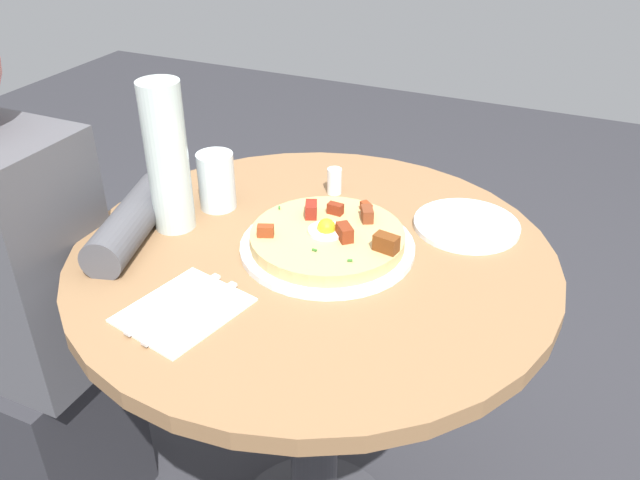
% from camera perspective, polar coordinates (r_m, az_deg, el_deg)
% --- Properties ---
extents(dining_table, '(0.82, 0.82, 0.75)m').
position_cam_1_polar(dining_table, '(1.21, -0.59, -8.05)').
color(dining_table, olive).
rests_on(dining_table, ground_plane).
extents(person_seated, '(0.53, 0.35, 1.14)m').
position_cam_1_polar(person_seated, '(1.45, -24.66, -7.16)').
color(person_seated, '#2D2D33').
rests_on(person_seated, ground_plane).
extents(pizza_plate, '(0.29, 0.29, 0.01)m').
position_cam_1_polar(pizza_plate, '(1.11, 0.64, -0.56)').
color(pizza_plate, white).
rests_on(pizza_plate, dining_table).
extents(breakfast_pizza, '(0.26, 0.26, 0.05)m').
position_cam_1_polar(breakfast_pizza, '(1.10, 0.73, 0.28)').
color(breakfast_pizza, tan).
rests_on(breakfast_pizza, pizza_plate).
extents(bread_plate, '(0.19, 0.19, 0.01)m').
position_cam_1_polar(bread_plate, '(1.20, 12.58, 1.28)').
color(bread_plate, white).
rests_on(bread_plate, dining_table).
extents(napkin, '(0.17, 0.20, 0.00)m').
position_cam_1_polar(napkin, '(0.99, -11.74, -5.96)').
color(napkin, white).
rests_on(napkin, dining_table).
extents(fork, '(0.05, 0.18, 0.00)m').
position_cam_1_polar(fork, '(0.98, -11.05, -6.15)').
color(fork, silver).
rests_on(fork, napkin).
extents(knife, '(0.05, 0.18, 0.00)m').
position_cam_1_polar(knife, '(1.00, -12.47, -5.36)').
color(knife, silver).
rests_on(knife, napkin).
extents(water_glass, '(0.07, 0.07, 0.11)m').
position_cam_1_polar(water_glass, '(1.23, -8.96, 5.08)').
color(water_glass, silver).
rests_on(water_glass, dining_table).
extents(water_bottle, '(0.07, 0.07, 0.27)m').
position_cam_1_polar(water_bottle, '(1.15, -13.11, 6.95)').
color(water_bottle, silver).
rests_on(water_bottle, dining_table).
extents(salt_shaker, '(0.03, 0.03, 0.05)m').
position_cam_1_polar(salt_shaker, '(1.28, 1.26, 5.14)').
color(salt_shaker, white).
rests_on(salt_shaker, dining_table).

